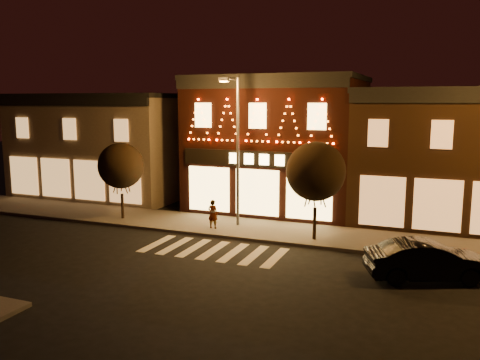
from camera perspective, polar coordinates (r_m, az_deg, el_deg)
The scene contains 10 objects.
ground at distance 19.78m, azimuth -8.03°, elevation -11.17°, with size 120.00×120.00×0.00m, color black.
sidewalk_far at distance 26.04m, azimuth 4.67°, elevation -5.96°, with size 44.00×4.00×0.15m, color #47423D.
building_left at distance 37.57m, azimuth -14.86°, elevation 3.96°, with size 12.20×8.28×7.30m.
building_pulp at distance 31.56m, azimuth 4.48°, elevation 4.23°, with size 10.20×8.34×8.30m.
building_right_a at distance 30.21m, azimuth 21.97°, elevation 2.62°, with size 9.20×8.28×7.50m.
streetlamp_mid at distance 26.17m, azimuth -0.48°, elevation 4.58°, with size 0.51×1.80×7.87m.
tree_left at distance 28.88m, azimuth -13.51°, elevation 1.60°, with size 2.59×2.59×4.34m.
tree_right at distance 23.96m, azimuth 8.70°, elevation 0.97°, with size 2.85×2.85×4.76m.
dark_sedan at distance 20.56m, azimuth 20.75°, elevation -8.65°, with size 1.62×4.64×1.53m, color black.
pedestrian at distance 26.27m, azimuth -3.13°, elevation -3.91°, with size 0.56×0.37×1.53m, color gray.
Camera 1 is at (9.31, -16.06, 6.81)m, focal length 37.17 mm.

